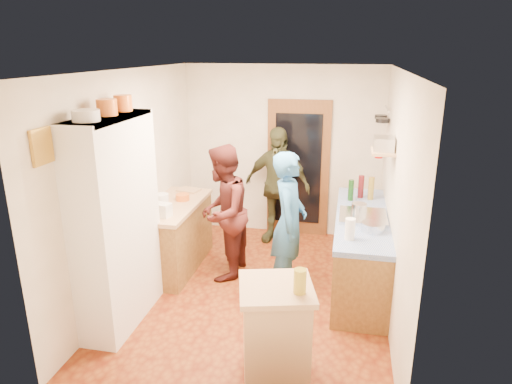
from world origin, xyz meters
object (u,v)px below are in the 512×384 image
(island_base, at_px, (276,335))
(person_hob, at_px, (292,223))
(right_counter_base, at_px, (360,252))
(hutch_body, at_px, (117,223))
(person_left, at_px, (226,212))
(person_back, at_px, (278,186))

(island_base, xyz_separation_m, person_hob, (-0.07, 1.59, 0.42))
(right_counter_base, bearing_deg, island_base, -111.27)
(hutch_body, bearing_deg, person_left, 55.35)
(person_back, bearing_deg, hutch_body, -102.87)
(right_counter_base, xyz_separation_m, person_left, (-1.67, -0.10, 0.44))
(right_counter_base, relative_size, island_base, 2.56)
(right_counter_base, height_order, person_hob, person_hob)
(right_counter_base, height_order, person_back, person_back)
(island_base, relative_size, person_back, 0.49)
(right_counter_base, distance_m, island_base, 2.05)
(hutch_body, relative_size, island_base, 2.56)
(person_left, xyz_separation_m, person_back, (0.46, 1.20, 0.02))
(hutch_body, height_order, person_left, hutch_body)
(right_counter_base, height_order, person_left, person_left)
(person_back, bearing_deg, person_hob, -59.22)
(person_left, bearing_deg, right_counter_base, 96.08)
(person_left, bearing_deg, hutch_body, -31.95)
(person_hob, height_order, person_back, person_back)
(hutch_body, xyz_separation_m, person_left, (0.83, 1.20, -0.24))
(person_hob, distance_m, person_left, 0.88)
(island_base, bearing_deg, hutch_body, 160.84)
(island_base, height_order, person_hob, person_hob)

